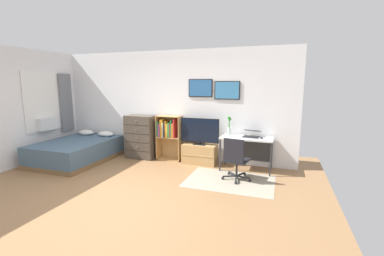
{
  "coord_description": "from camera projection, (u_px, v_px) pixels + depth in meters",
  "views": [
    {
      "loc": [
        2.66,
        -3.56,
        1.9
      ],
      "look_at": [
        0.89,
        1.5,
        0.97
      ],
      "focal_mm": 24.24,
      "sensor_mm": 36.0,
      "label": 1
    }
  ],
  "objects": [
    {
      "name": "wall_back_with_posters",
      "position": [
        171.0,
        105.0,
        6.52
      ],
      "size": [
        6.12,
        0.09,
        2.7
      ],
      "color": "white",
      "rests_on": "ground_plane"
    },
    {
      "name": "dresser",
      "position": [
        141.0,
        137.0,
        6.64
      ],
      "size": [
        0.77,
        0.46,
        1.1
      ],
      "color": "#4C4238",
      "rests_on": "ground_plane"
    },
    {
      "name": "bookshelf",
      "position": [
        168.0,
        134.0,
        6.44
      ],
      "size": [
        0.62,
        0.3,
        1.11
      ],
      "color": "tan",
      "rests_on": "ground_plane"
    },
    {
      "name": "computer_mouse",
      "position": [
        262.0,
        138.0,
        5.51
      ],
      "size": [
        0.06,
        0.1,
        0.03
      ],
      "primitive_type": "ellipsoid",
      "color": "#262628",
      "rests_on": "desk"
    },
    {
      "name": "bed",
      "position": [
        77.0,
        150.0,
        6.41
      ],
      "size": [
        1.49,
        2.0,
        0.64
      ],
      "rotation": [
        0.0,
        0.0,
        0.01
      ],
      "color": "brown",
      "rests_on": "ground_plane"
    },
    {
      "name": "area_rug",
      "position": [
        230.0,
        181.0,
        5.1
      ],
      "size": [
        1.7,
        1.2,
        0.01
      ],
      "primitive_type": "cube",
      "color": "#9E937F",
      "rests_on": "ground_plane"
    },
    {
      "name": "laptop",
      "position": [
        252.0,
        134.0,
        5.7
      ],
      "size": [
        0.39,
        0.41,
        0.15
      ],
      "rotation": [
        0.0,
        0.0,
        -0.13
      ],
      "color": "#333338",
      "rests_on": "desk"
    },
    {
      "name": "desk",
      "position": [
        247.0,
        142.0,
        5.75
      ],
      "size": [
        1.12,
        0.6,
        0.74
      ],
      "color": "silver",
      "rests_on": "ground_plane"
    },
    {
      "name": "ground_plane",
      "position": [
        115.0,
        194.0,
        4.5
      ],
      "size": [
        7.2,
        7.2,
        0.0
      ],
      "primitive_type": "plane",
      "color": "#936B44"
    },
    {
      "name": "bamboo_vase",
      "position": [
        229.0,
        125.0,
        5.92
      ],
      "size": [
        0.09,
        0.1,
        0.42
      ],
      "color": "silver",
      "rests_on": "desk"
    },
    {
      "name": "television",
      "position": [
        200.0,
        131.0,
        6.08
      ],
      "size": [
        0.93,
        0.16,
        0.63
      ],
      "color": "black",
      "rests_on": "tv_stand"
    },
    {
      "name": "tv_stand",
      "position": [
        200.0,
        154.0,
        6.2
      ],
      "size": [
        0.8,
        0.41,
        0.47
      ],
      "color": "tan",
      "rests_on": "ground_plane"
    },
    {
      "name": "office_chair",
      "position": [
        235.0,
        158.0,
        5.06
      ],
      "size": [
        0.58,
        0.57,
        0.86
      ],
      "rotation": [
        0.0,
        0.0,
        -0.18
      ],
      "color": "#232326",
      "rests_on": "ground_plane"
    }
  ]
}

